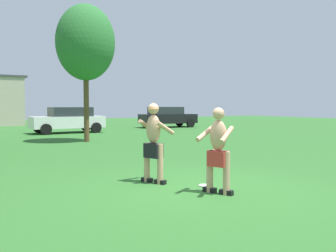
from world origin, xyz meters
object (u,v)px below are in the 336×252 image
(player_with_cap, at_px, (154,139))
(car_white_far_end, at_px, (68,119))
(player_in_red, at_px, (218,149))
(tree_left_field, at_px, (86,43))
(car_black_mid_lot, at_px, (167,117))
(frisbee, at_px, (205,186))

(player_with_cap, relative_size, car_white_far_end, 0.40)
(player_with_cap, height_order, car_white_far_end, player_with_cap)
(player_in_red, xyz_separation_m, tree_left_field, (1.06, 10.88, 3.67))
(car_white_far_end, height_order, tree_left_field, tree_left_field)
(car_white_far_end, bearing_deg, tree_left_field, -97.77)
(player_in_red, height_order, car_black_mid_lot, player_in_red)
(frisbee, bearing_deg, tree_left_field, 85.06)
(player_in_red, relative_size, tree_left_field, 0.26)
(player_with_cap, xyz_separation_m, car_white_far_end, (2.46, 15.39, -0.13))
(frisbee, distance_m, car_white_far_end, 16.34)
(player_with_cap, bearing_deg, frisbee, -48.16)
(frisbee, xyz_separation_m, car_black_mid_lot, (9.90, 18.07, 0.81))
(car_white_far_end, relative_size, tree_left_field, 0.69)
(car_white_far_end, bearing_deg, player_with_cap, -99.07)
(player_in_red, distance_m, car_black_mid_lot, 21.23)
(player_in_red, height_order, tree_left_field, tree_left_field)
(player_in_red, bearing_deg, car_black_mid_lot, 61.69)
(player_with_cap, relative_size, player_in_red, 1.06)
(car_white_far_end, distance_m, tree_left_field, 7.06)
(car_black_mid_lot, xyz_separation_m, tree_left_field, (-9.01, -7.81, 3.70))
(player_with_cap, relative_size, car_black_mid_lot, 0.39)
(frisbee, relative_size, car_black_mid_lot, 0.06)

